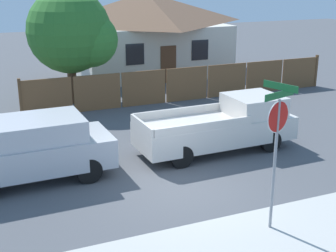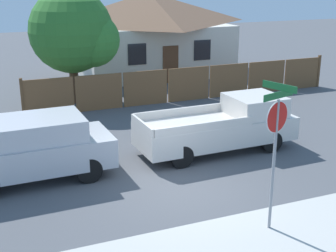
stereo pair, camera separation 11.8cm
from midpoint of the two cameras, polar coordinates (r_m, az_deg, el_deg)
ground_plane at (r=13.10m, az=1.47°, el=-7.39°), size 80.00×80.00×0.00m
wooden_fence at (r=21.81m, az=2.70°, el=5.15°), size 15.02×0.12×1.66m
house at (r=28.34m, az=-2.25°, el=11.46°), size 9.06×7.29×4.65m
oak_tree at (r=21.32m, az=-11.04°, el=11.06°), size 3.89×3.70×5.11m
red_suv at (r=13.74m, az=-16.08°, el=-2.46°), size 4.48×2.08×1.81m
orange_pickup at (r=15.58m, az=6.94°, el=0.02°), size 5.33×1.99×1.76m
stop_sign at (r=10.45m, az=13.35°, el=-0.74°), size 0.95×0.85×3.43m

